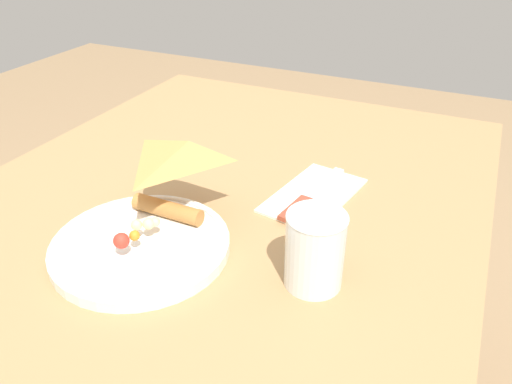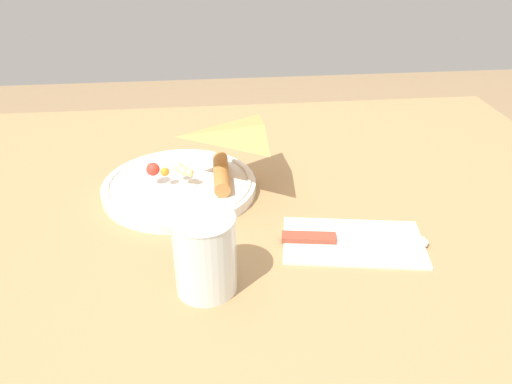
# 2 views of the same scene
# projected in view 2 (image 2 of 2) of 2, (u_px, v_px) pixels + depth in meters

# --- Properties ---
(dining_table) EXTENTS (1.07, 0.79, 0.76)m
(dining_table) POSITION_uv_depth(u_px,v_px,m) (268.00, 255.00, 0.82)
(dining_table) COLOR #A87F51
(dining_table) RESTS_ON ground_plane
(plate_pizza) EXTENTS (0.24, 0.24, 0.05)m
(plate_pizza) POSITION_uv_depth(u_px,v_px,m) (181.00, 183.00, 0.77)
(plate_pizza) COLOR white
(plate_pizza) RESTS_ON dining_table
(milk_glass) EXTENTS (0.07, 0.07, 0.10)m
(milk_glass) POSITION_uv_depth(u_px,v_px,m) (205.00, 255.00, 0.56)
(milk_glass) COLOR white
(milk_glass) RESTS_ON dining_table
(napkin_folded) EXTENTS (0.20, 0.13, 0.00)m
(napkin_folded) POSITION_uv_depth(u_px,v_px,m) (353.00, 242.00, 0.66)
(napkin_folded) COLOR white
(napkin_folded) RESTS_ON dining_table
(butter_knife) EXTENTS (0.19, 0.05, 0.01)m
(butter_knife) POSITION_uv_depth(u_px,v_px,m) (346.00, 239.00, 0.65)
(butter_knife) COLOR #99422D
(butter_knife) RESTS_ON napkin_folded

